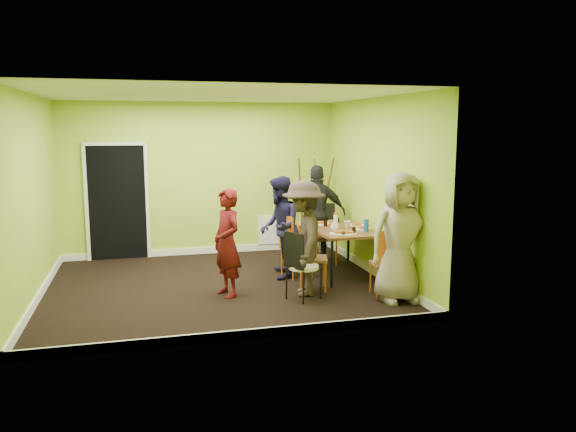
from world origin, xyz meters
The scene contains 28 objects.
ground centered at (0.00, 0.00, 0.00)m, with size 5.00×5.00×0.00m, color black.
room_walls centered at (-0.02, 0.04, 0.99)m, with size 5.04×4.54×2.82m.
dining_table centered at (1.99, 0.18, 0.70)m, with size 0.90×1.50×0.75m.
chair_left_far centered at (1.18, 0.19, 0.56)m, with size 0.51×0.50×0.99m.
chair_left_near centered at (1.22, -0.51, 0.55)m, with size 0.50×0.50×0.98m.
chair_back_end centered at (1.97, 1.07, 0.73)m, with size 0.47×0.54×1.03m.
chair_front_end centered at (2.19, -1.15, 0.54)m, with size 0.44×0.45×0.96m.
chair_bentwood centered at (0.98, -0.97, 0.53)m, with size 0.50×0.50×0.95m.
easel centered at (2.07, 1.91, 0.89)m, with size 0.72×0.68×1.80m.
plate_near_left centered at (1.78, 0.63, 0.76)m, with size 0.27×0.27×0.01m, color white.
plate_near_right centered at (1.78, -0.26, 0.76)m, with size 0.27×0.27×0.01m, color white.
plate_far_back centered at (2.01, 0.69, 0.76)m, with size 0.22×0.22×0.01m, color white.
plate_far_front centered at (1.92, -0.32, 0.76)m, with size 0.24×0.24×0.01m, color white.
plate_wall_back centered at (2.31, 0.34, 0.76)m, with size 0.26×0.26×0.01m, color white.
plate_wall_front centered at (2.28, 0.02, 0.76)m, with size 0.23×0.23×0.01m, color white.
thermos centered at (1.90, 0.22, 0.86)m, with size 0.07×0.07×0.22m, color white.
blue_bottle centered at (2.26, -0.18, 0.85)m, with size 0.08×0.08×0.19m, color #1754AF.
orange_bottle centered at (1.85, 0.36, 0.79)m, with size 0.03×0.03×0.08m, color orange.
glass_mid centered at (1.80, 0.42, 0.80)m, with size 0.07×0.07×0.09m, color black.
glass_back centered at (2.09, 0.67, 0.80)m, with size 0.07×0.07×0.09m, color black.
glass_front centered at (2.02, -0.28, 0.80)m, with size 0.06×0.06×0.10m, color black.
cup_a centered at (1.80, -0.04, 0.80)m, with size 0.13×0.13×0.10m, color white.
cup_b centered at (2.11, 0.24, 0.80)m, with size 0.11×0.11×0.10m, color white.
person_standing centered at (0.05, -0.52, 0.76)m, with size 0.55×0.36×1.51m, color #500D11.
person_left_far centered at (0.99, 0.25, 0.80)m, with size 0.78×0.61×1.60m, color black.
person_left_near centered at (1.10, -0.73, 0.81)m, with size 1.05×0.60×1.62m, color #312621.
person_back_end centered at (1.91, 1.17, 0.85)m, with size 0.99×0.41×1.69m, color black.
person_front_end centered at (2.26, -1.35, 0.88)m, with size 0.86×0.56×1.77m, color gray.
Camera 1 is at (-1.06, -8.12, 2.33)m, focal length 35.00 mm.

